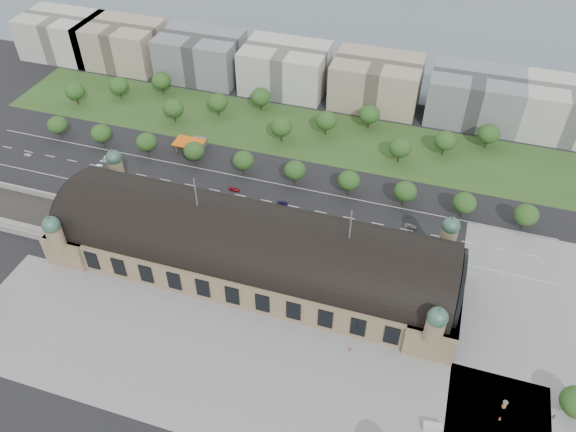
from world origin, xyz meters
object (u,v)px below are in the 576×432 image
(traffic_car_5, at_px, (410,227))
(bus_west, at_px, (238,204))
(traffic_car_4, at_px, (282,203))
(parked_car_0, at_px, (121,197))
(traffic_car_2, at_px, (131,177))
(pedestrian_2, at_px, (554,417))
(traffic_car_0, at_px, (27,155))
(parked_car_6, at_px, (198,207))
(parked_car_2, at_px, (185,209))
(traffic_car_1, at_px, (106,161))
(bus_east, at_px, (344,233))
(advertising_column, at_px, (505,404))
(parked_car_4, at_px, (170,201))
(parked_car_5, at_px, (207,215))
(petrol_station, at_px, (194,142))
(bus_mid, at_px, (278,213))
(parked_car_3, at_px, (183,203))
(pedestrian_0, at_px, (350,351))
(traffic_car_3, at_px, (234,189))
(traffic_car_6, at_px, (451,251))
(pedestrian_5, at_px, (500,419))
(van_south, at_px, (432,427))

(traffic_car_5, distance_m, bus_west, 71.73)
(traffic_car_4, xyz_separation_m, parked_car_0, (-67.39, -17.20, 0.02))
(traffic_car_2, height_order, pedestrian_2, pedestrian_2)
(traffic_car_0, bearing_deg, parked_car_6, 84.59)
(parked_car_2, bearing_deg, traffic_car_2, -143.45)
(traffic_car_0, distance_m, traffic_car_2, 55.45)
(traffic_car_1, bearing_deg, traffic_car_4, -85.93)
(bus_east, relative_size, advertising_column, 3.84)
(parked_car_2, distance_m, parked_car_4, 8.91)
(pedestrian_2, bearing_deg, parked_car_5, 34.47)
(petrol_station, distance_m, bus_mid, 64.04)
(traffic_car_4, bearing_deg, bus_west, -66.84)
(parked_car_3, relative_size, pedestrian_0, 2.14)
(parked_car_3, xyz_separation_m, bus_mid, (40.78, 5.50, 0.89))
(traffic_car_3, xyz_separation_m, parked_car_0, (-44.66, -19.33, 0.06))
(traffic_car_3, bearing_deg, parked_car_6, 149.70)
(traffic_car_0, distance_m, bus_mid, 126.26)
(traffic_car_0, xyz_separation_m, bus_west, (108.18, -4.67, 0.91))
(traffic_car_1, bearing_deg, traffic_car_0, 107.10)
(traffic_car_3, xyz_separation_m, traffic_car_5, (76.65, -0.77, 0.11))
(traffic_car_1, height_order, traffic_car_5, traffic_car_5)
(traffic_car_5, xyz_separation_m, advertising_column, (38.34, -70.57, 0.67))
(advertising_column, xyz_separation_m, pedestrian_0, (-48.23, 5.07, -0.49))
(parked_car_6, relative_size, pedestrian_2, 2.91)
(traffic_car_0, distance_m, traffic_car_3, 102.81)
(petrol_station, bearing_deg, traffic_car_3, -39.49)
(bus_mid, relative_size, pedestrian_2, 6.36)
(advertising_column, bearing_deg, petrol_station, 146.46)
(traffic_car_6, distance_m, pedestrian_2, 70.35)
(traffic_car_0, xyz_separation_m, traffic_car_1, (37.91, 6.98, 0.02))
(parked_car_5, height_order, bus_east, bus_east)
(traffic_car_3, relative_size, pedestrian_2, 2.65)
(bus_west, relative_size, bus_east, 1.02)
(petrol_station, bearing_deg, pedestrian_5, -34.99)
(traffic_car_2, distance_m, parked_car_4, 25.84)
(traffic_car_2, xyz_separation_m, advertising_column, (162.22, -65.52, 0.82))
(traffic_car_6, height_order, advertising_column, advertising_column)
(traffic_car_1, relative_size, parked_car_4, 0.85)
(traffic_car_3, height_order, traffic_car_5, traffic_car_5)
(traffic_car_0, bearing_deg, traffic_car_6, 89.74)
(traffic_car_3, distance_m, pedestrian_2, 147.10)
(parked_car_2, relative_size, parked_car_5, 0.88)
(parked_car_2, bearing_deg, traffic_car_3, 108.74)
(traffic_car_5, distance_m, parked_car_5, 83.16)
(pedestrian_2, bearing_deg, pedestrian_5, 75.00)
(traffic_car_6, height_order, parked_car_5, parked_car_5)
(parked_car_2, relative_size, van_south, 0.90)
(traffic_car_2, relative_size, traffic_car_5, 0.97)
(parked_car_2, bearing_deg, bus_west, 80.43)
(bus_west, xyz_separation_m, pedestrian_0, (61.26, -56.46, -0.56))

